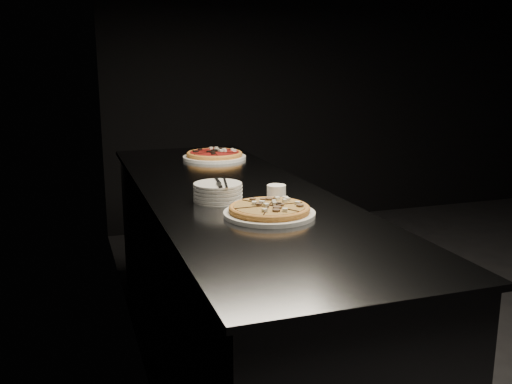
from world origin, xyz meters
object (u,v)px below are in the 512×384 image
object	(u,v)px
pizza_mushroom	(269,210)
plate_stack	(218,192)
pizza_tomato	(214,155)
cutlery	(221,183)
counter	(233,291)
ramekin	(276,193)

from	to	relation	value
pizza_mushroom	plate_stack	size ratio (longest dim) A/B	1.73
pizza_tomato	cutlery	xyz separation A→B (m)	(-0.22, -0.95, 0.05)
counter	pizza_tomato	world-z (taller)	pizza_tomato
ramekin	pizza_tomato	bearing A→B (deg)	89.03
counter	pizza_tomato	distance (m)	0.91
pizza_mushroom	ramekin	xyz separation A→B (m)	(0.10, 0.19, 0.01)
counter	pizza_mushroom	world-z (taller)	pizza_mushroom
cutlery	ramekin	xyz separation A→B (m)	(0.21, -0.06, -0.04)
plate_stack	ramekin	distance (m)	0.23
pizza_mushroom	pizza_tomato	world-z (taller)	pizza_tomato
counter	plate_stack	bearing A→B (deg)	-122.21
pizza_tomato	cutlery	distance (m)	0.98
counter	ramekin	bearing A→B (deg)	-66.68
pizza_mushroom	pizza_tomato	distance (m)	1.21
plate_stack	ramekin	size ratio (longest dim) A/B	2.56
counter	pizza_mushroom	distance (m)	0.65
counter	plate_stack	xyz separation A→B (m)	(-0.11, -0.17, 0.49)
counter	ramekin	size ratio (longest dim) A/B	33.18
pizza_mushroom	plate_stack	world-z (taller)	plate_stack
cutlery	ramekin	size ratio (longest dim) A/B	2.67
pizza_tomato	ramekin	xyz separation A→B (m)	(-0.02, -1.02, 0.01)
cutlery	pizza_mushroom	bearing A→B (deg)	-61.00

